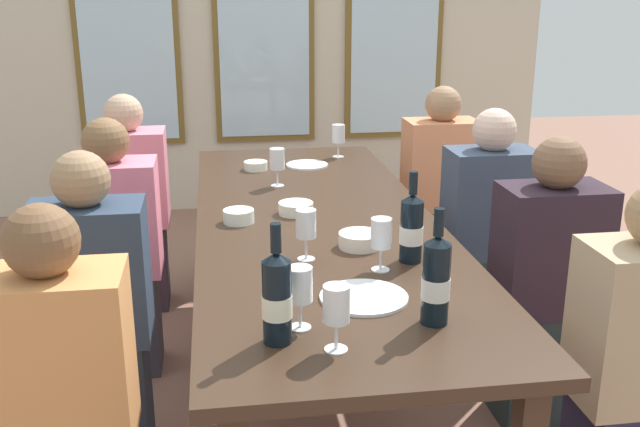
# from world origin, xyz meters

# --- Properties ---
(ground_plane) EXTENTS (12.00, 12.00, 0.00)m
(ground_plane) POSITION_xyz_m (0.00, 0.00, 0.00)
(ground_plane) COLOR #8D614E
(back_wall_with_windows) EXTENTS (4.13, 0.10, 2.90)m
(back_wall_with_windows) POSITION_xyz_m (0.00, 2.67, 1.45)
(back_wall_with_windows) COLOR beige
(back_wall_with_windows) RESTS_ON ground
(dining_table) EXTENTS (0.93, 2.58, 0.74)m
(dining_table) POSITION_xyz_m (0.00, 0.00, 0.67)
(dining_table) COLOR #3A271B
(dining_table) RESTS_ON ground
(white_plate_0) EXTENTS (0.21, 0.21, 0.01)m
(white_plate_0) POSITION_xyz_m (0.08, 0.87, 0.74)
(white_plate_0) COLOR white
(white_plate_0) RESTS_ON dining_table
(white_plate_1) EXTENTS (0.26, 0.26, 0.01)m
(white_plate_1) POSITION_xyz_m (0.03, -0.77, 0.74)
(white_plate_1) COLOR white
(white_plate_1) RESTS_ON dining_table
(wine_bottle_0) EXTENTS (0.08, 0.08, 0.32)m
(wine_bottle_0) POSITION_xyz_m (-0.24, -1.00, 0.86)
(wine_bottle_0) COLOR black
(wine_bottle_0) RESTS_ON dining_table
(wine_bottle_1) EXTENTS (0.08, 0.08, 0.32)m
(wine_bottle_1) POSITION_xyz_m (0.18, -0.95, 0.87)
(wine_bottle_1) COLOR black
(wine_bottle_1) RESTS_ON dining_table
(wine_bottle_2) EXTENTS (0.08, 0.08, 0.31)m
(wine_bottle_2) POSITION_xyz_m (0.24, -0.49, 0.86)
(wine_bottle_2) COLOR black
(wine_bottle_2) RESTS_ON dining_table
(tasting_bowl_0) EXTENTS (0.12, 0.12, 0.04)m
(tasting_bowl_0) POSITION_xyz_m (-0.19, 0.83, 0.76)
(tasting_bowl_0) COLOR white
(tasting_bowl_0) RESTS_ON dining_table
(tasting_bowl_1) EXTENTS (0.14, 0.14, 0.05)m
(tasting_bowl_1) POSITION_xyz_m (-0.07, 0.08, 0.76)
(tasting_bowl_1) COLOR white
(tasting_bowl_1) RESTS_ON dining_table
(tasting_bowl_2) EXTENTS (0.12, 0.12, 0.05)m
(tasting_bowl_2) POSITION_xyz_m (-0.30, -0.00, 0.77)
(tasting_bowl_2) COLOR white
(tasting_bowl_2) RESTS_ON dining_table
(tasting_bowl_3) EXTENTS (0.15, 0.15, 0.05)m
(tasting_bowl_3) POSITION_xyz_m (0.10, -0.34, 0.77)
(tasting_bowl_3) COLOR white
(tasting_bowl_3) RESTS_ON dining_table
(wine_glass_0) EXTENTS (0.07, 0.07, 0.17)m
(wine_glass_0) POSITION_xyz_m (0.13, -0.56, 0.86)
(wine_glass_0) COLOR white
(wine_glass_0) RESTS_ON dining_table
(wine_glass_1) EXTENTS (0.07, 0.07, 0.17)m
(wine_glass_1) POSITION_xyz_m (-0.11, 0.51, 0.86)
(wine_glass_1) COLOR white
(wine_glass_1) RESTS_ON dining_table
(wine_glass_2) EXTENTS (0.07, 0.07, 0.17)m
(wine_glass_2) POSITION_xyz_m (0.27, 1.04, 0.86)
(wine_glass_2) COLOR white
(wine_glass_2) RESTS_ON dining_table
(wine_glass_3) EXTENTS (0.07, 0.07, 0.17)m
(wine_glass_3) POSITION_xyz_m (-0.10, -0.43, 0.86)
(wine_glass_3) COLOR white
(wine_glass_3) RESTS_ON dining_table
(wine_glass_4) EXTENTS (0.07, 0.07, 0.17)m
(wine_glass_4) POSITION_xyz_m (-0.18, -0.93, 0.86)
(wine_glass_4) COLOR white
(wine_glass_4) RESTS_ON dining_table
(wine_glass_5) EXTENTS (0.07, 0.07, 0.17)m
(wine_glass_5) POSITION_xyz_m (-0.10, -1.07, 0.86)
(wine_glass_5) COLOR white
(wine_glass_5) RESTS_ON dining_table
(seated_person_0) EXTENTS (0.38, 0.24, 1.11)m
(seated_person_0) POSITION_xyz_m (-0.81, 0.28, 0.53)
(seated_person_0) COLOR #37323B
(seated_person_0) RESTS_ON ground
(seated_person_1) EXTENTS (0.38, 0.24, 1.11)m
(seated_person_1) POSITION_xyz_m (0.81, 0.28, 0.53)
(seated_person_1) COLOR #26372C
(seated_person_1) RESTS_ON ground
(seated_person_2) EXTENTS (0.38, 0.24, 1.11)m
(seated_person_2) POSITION_xyz_m (-0.81, -0.92, 0.53)
(seated_person_2) COLOR #292134
(seated_person_2) RESTS_ON ground
(seated_person_3) EXTENTS (0.38, 0.24, 1.11)m
(seated_person_3) POSITION_xyz_m (0.81, -0.95, 0.53)
(seated_person_3) COLOR #25213B
(seated_person_3) RESTS_ON ground
(seated_person_4) EXTENTS (0.38, 0.24, 1.11)m
(seated_person_4) POSITION_xyz_m (-0.81, 0.95, 0.53)
(seated_person_4) COLOR #372A35
(seated_person_4) RESTS_ON ground
(seated_person_5) EXTENTS (0.38, 0.24, 1.11)m
(seated_person_5) POSITION_xyz_m (0.81, 1.00, 0.53)
(seated_person_5) COLOR #372F38
(seated_person_5) RESTS_ON ground
(seated_person_6) EXTENTS (0.38, 0.24, 1.11)m
(seated_person_6) POSITION_xyz_m (-0.81, -0.32, 0.53)
(seated_person_6) COLOR #282D37
(seated_person_6) RESTS_ON ground
(seated_person_7) EXTENTS (0.38, 0.24, 1.11)m
(seated_person_7) POSITION_xyz_m (0.81, -0.34, 0.53)
(seated_person_7) COLOR #212C2D
(seated_person_7) RESTS_ON ground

